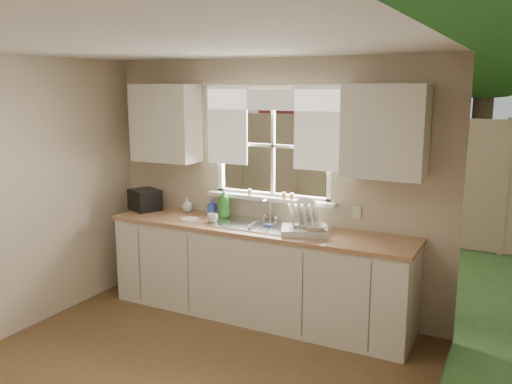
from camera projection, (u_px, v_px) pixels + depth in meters
The scene contains 20 objects.
room_walls at pixel (138, 238), 3.60m from camera, with size 3.62×4.02×2.50m.
ceiling at pixel (136, 42), 3.41m from camera, with size 3.60×4.00×0.02m, color silver.
window at pixel (272, 163), 5.35m from camera, with size 1.38×0.16×1.06m.
curtains at pixel (270, 117), 5.22m from camera, with size 1.50×0.03×0.81m.
base_cabinets at pixel (257, 273), 5.27m from camera, with size 3.00×0.62×0.87m, color silver.
countertop at pixel (257, 228), 5.19m from camera, with size 3.04×0.65×0.04m, color #AA7C55.
upper_cabinet_left at pixel (166, 123), 5.64m from camera, with size 0.70×0.33×0.80m, color silver.
upper_cabinet_right at pixel (385, 131), 4.61m from camera, with size 0.70×0.33×0.80m, color silver.
wall_outlet at pixel (357, 212), 5.02m from camera, with size 0.08×0.01×0.12m, color beige.
sill_jars at pixel (275, 194), 5.33m from camera, with size 0.50×0.04×0.06m.
backyard at pixel (445, 20), 10.31m from camera, with size 20.00×10.00×6.13m.
sink at pixel (259, 233), 5.22m from camera, with size 0.88×0.52×0.40m.
dish_rack at pixel (305, 225), 4.92m from camera, with size 0.50×0.45×0.30m.
bowl at pixel (315, 227), 4.83m from camera, with size 0.21×0.21×0.05m, color white.
soap_bottle_a at pixel (224, 203), 5.49m from camera, with size 0.12×0.12×0.32m, color #2E8E31.
soap_bottle_b at pixel (212, 207), 5.60m from camera, with size 0.08×0.08×0.18m, color blue.
soap_bottle_c at pixel (187, 205), 5.76m from camera, with size 0.12×0.12×0.16m, color beige.
saucer at pixel (189, 219), 5.43m from camera, with size 0.18×0.18×0.01m, color silver.
cup at pixel (213, 218), 5.32m from camera, with size 0.11×0.11×0.09m, color beige.
black_appliance at pixel (145, 200), 5.84m from camera, with size 0.31×0.27×0.22m, color black.
Camera 1 is at (2.29, -2.79, 2.23)m, focal length 38.00 mm.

